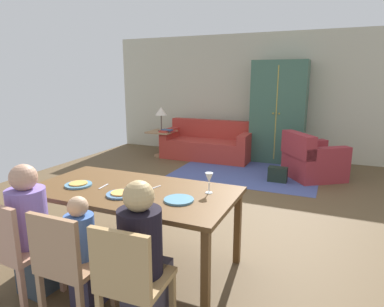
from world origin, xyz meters
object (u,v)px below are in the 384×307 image
(dining_chair_man, at_px, (15,246))
(person_woman, at_px, (144,261))
(armchair, at_px, (312,161))
(book_upper, at_px, (167,130))
(person_man, at_px, (34,234))
(side_table, at_px, (162,140))
(wine_glass, at_px, (209,179))
(person_child, at_px, (85,257))
(table_lamp, at_px, (161,112))
(book_lower, at_px, (170,131))
(plate_near_man, at_px, (78,185))
(dining_chair_child, at_px, (68,261))
(dining_chair_woman, at_px, (130,278))
(handbag, at_px, (278,174))
(couch, at_px, (208,145))
(plate_near_child, at_px, (121,194))
(plate_near_woman, at_px, (179,200))
(dining_table, at_px, (133,196))
(armoire, at_px, (278,112))

(dining_chair_man, bearing_deg, person_woman, 9.50)
(armchair, height_order, book_upper, armchair)
(person_man, height_order, side_table, person_man)
(wine_glass, relative_size, person_child, 0.20)
(table_lamp, xyz_separation_m, book_upper, (0.17, -0.06, -0.39))
(person_woman, relative_size, book_lower, 5.04)
(plate_near_man, bearing_deg, armchair, 63.95)
(person_man, bearing_deg, table_lamp, 106.47)
(plate_near_man, distance_m, dining_chair_man, 0.77)
(dining_chair_child, bearing_deg, table_lamp, 111.32)
(dining_chair_child, bearing_deg, dining_chair_woman, 0.01)
(person_child, xyz_separation_m, person_woman, (0.52, 0.01, 0.08))
(table_lamp, bearing_deg, handbag, -18.14)
(wine_glass, xyz_separation_m, couch, (-1.59, 4.17, -0.59))
(plate_near_child, relative_size, plate_near_woman, 1.00)
(plate_near_child, relative_size, person_woman, 0.23)
(person_child, bearing_deg, person_man, 179.44)
(dining_chair_child, bearing_deg, book_upper, 109.81)
(armchair, bearing_deg, book_upper, 173.08)
(dining_table, height_order, side_table, dining_table)
(plate_near_man, bearing_deg, person_child, -46.65)
(couch, distance_m, book_upper, 0.96)
(dining_chair_child, bearing_deg, book_lower, 109.24)
(plate_near_woman, distance_m, table_lamp, 4.86)
(table_lamp, bearing_deg, person_man, -73.53)
(dining_table, height_order, couch, couch)
(book_upper, bearing_deg, dining_chair_man, -75.85)
(plate_near_man, xyz_separation_m, armchair, (1.85, 3.78, -0.45))
(person_child, height_order, person_woman, person_woman)
(dining_table, distance_m, book_lower, 4.46)
(person_woman, height_order, table_lamp, table_lamp)
(person_child, xyz_separation_m, side_table, (-1.93, 4.76, -0.06))
(armchair, relative_size, armoire, 0.57)
(side_table, bearing_deg, table_lamp, 90.00)
(dining_chair_woman, relative_size, table_lamp, 1.61)
(plate_near_woman, xyz_separation_m, table_lamp, (-2.45, 4.19, 0.24))
(plate_near_man, distance_m, plate_near_woman, 1.04)
(plate_near_man, xyz_separation_m, book_lower, (-1.21, 4.23, -0.18))
(dining_chair_man, distance_m, person_woman, 1.06)
(handbag, bearing_deg, book_lower, 160.28)
(person_man, relative_size, armchair, 0.93)
(person_man, distance_m, armoire, 5.48)
(person_man, relative_size, person_child, 1.20)
(handbag, bearing_deg, table_lamp, 161.86)
(couch, bearing_deg, book_upper, -159.60)
(couch, xyz_separation_m, book_lower, (-0.82, -0.25, 0.29))
(armoire, bearing_deg, person_woman, -90.23)
(armchair, bearing_deg, person_woman, -100.57)
(person_woman, xyz_separation_m, couch, (-1.43, 5.02, -0.21))
(handbag, bearing_deg, person_man, -109.14)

